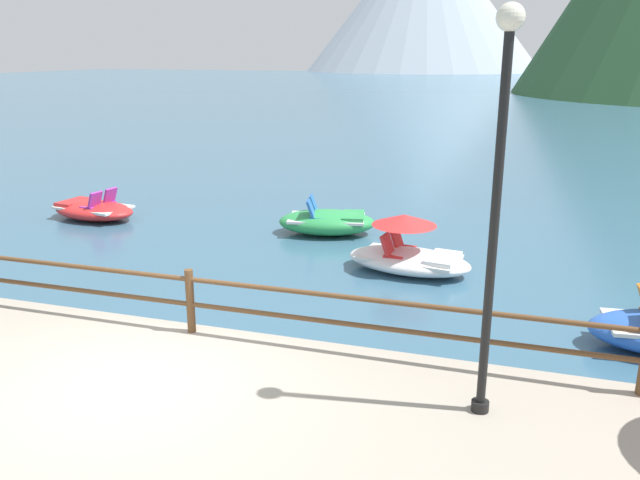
{
  "coord_description": "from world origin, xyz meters",
  "views": [
    {
      "loc": [
        4.36,
        -6.12,
        4.32
      ],
      "look_at": [
        0.87,
        5.0,
        0.9
      ],
      "focal_mm": 36.2,
      "sensor_mm": 36.0,
      "label": 1
    }
  ],
  "objects": [
    {
      "name": "ground_plane",
      "position": [
        0.0,
        40.0,
        0.0
      ],
      "size": [
        200.0,
        200.0,
        0.0
      ],
      "primitive_type": "plane",
      "color": "#38607A"
    },
    {
      "name": "lamp_post",
      "position": [
        4.15,
        0.6,
        3.02
      ],
      "size": [
        0.28,
        0.28,
        4.37
      ],
      "color": "black",
      "rests_on": "promenade_dock"
    },
    {
      "name": "dock_railing",
      "position": [
        0.0,
        1.55,
        0.99
      ],
      "size": [
        23.92,
        0.12,
        0.95
      ],
      "color": "brown",
      "rests_on": "promenade_dock"
    },
    {
      "name": "pedal_boat_1",
      "position": [
        -0.04,
        8.51,
        0.31
      ],
      "size": [
        2.59,
        1.83,
        0.9
      ],
      "color": "green",
      "rests_on": "ground"
    },
    {
      "name": "pedal_boat_0",
      "position": [
        2.35,
        6.3,
        0.38
      ],
      "size": [
        2.73,
        1.75,
        1.18
      ],
      "color": "white",
      "rests_on": "ground"
    },
    {
      "name": "pedal_boat_3",
      "position": [
        -6.45,
        8.06,
        0.25
      ],
      "size": [
        2.6,
        1.7,
        0.83
      ],
      "color": "red",
      "rests_on": "ground"
    }
  ]
}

